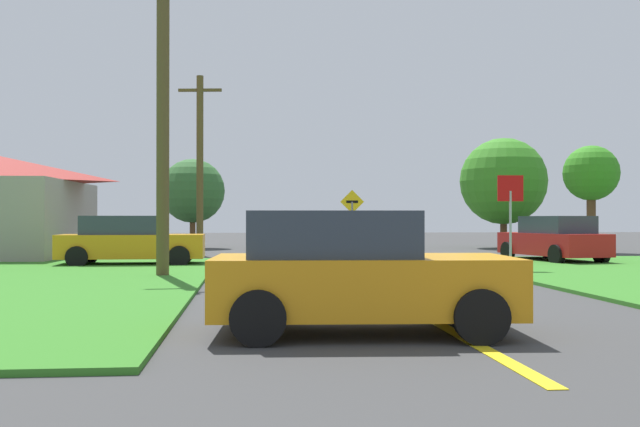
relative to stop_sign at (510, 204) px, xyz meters
The scene contains 12 objects.
ground_plane 5.16m from the stop_sign, 168.39° to the left, with size 120.00×120.00×0.00m, color #3B3B3B.
lane_stripe_center 8.67m from the stop_sign, 123.65° to the right, with size 0.20×14.00×0.01m, color yellow.
stop_sign is the anchor object (origin of this frame).
car_on_crossroad 5.65m from the stop_sign, 54.65° to the left, with size 2.65×4.66×1.62m.
car_behind_on_main_road 12.29m from the stop_sign, 119.44° to the right, with size 4.04×2.33×1.62m.
parked_car_near_building 11.94m from the stop_sign, 161.18° to the left, with size 4.60×1.97×1.62m.
utility_pole_near 9.97m from the stop_sign, behind, with size 1.80×0.36×8.33m.
utility_pole_mid 14.18m from the stop_sign, 132.27° to the left, with size 1.80×0.34×7.45m.
direction_sign 8.10m from the stop_sign, 115.88° to the left, with size 0.90×0.16×2.62m.
oak_tree_left 18.06m from the stop_sign, 71.08° to the left, with size 4.52×4.52×5.76m.
pine_tree_center 13.97m from the stop_sign, 55.28° to the left, with size 2.48×2.48×4.83m.
oak_tree_right 21.06m from the stop_sign, 119.49° to the left, with size 3.33×3.33×4.64m.
Camera 1 is at (-2.72, -21.27, 1.52)m, focal length 41.27 mm.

